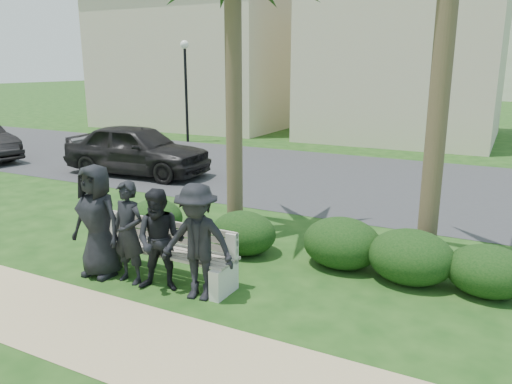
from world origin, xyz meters
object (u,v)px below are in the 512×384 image
at_px(street_lamp, 186,73).
at_px(man_c, 161,241).
at_px(man_a, 97,221).
at_px(car_a, 137,150).
at_px(park_bench, 162,255).
at_px(man_b, 128,233).
at_px(man_d, 197,242).

bearing_deg(street_lamp, man_c, -56.45).
height_order(man_a, man_c, man_a).
relative_size(street_lamp, car_a, 0.94).
bearing_deg(man_c, street_lamp, 104.69).
distance_m(park_bench, man_a, 1.15).
relative_size(park_bench, man_b, 1.55).
height_order(street_lamp, man_a, street_lamp).
bearing_deg(man_c, man_a, 162.09).
bearing_deg(car_a, man_a, -148.15).
xyz_separation_m(street_lamp, park_bench, (8.02, -12.14, -2.55)).
xyz_separation_m(man_a, man_b, (0.60, 0.03, -0.10)).
bearing_deg(car_a, man_b, -144.56).
distance_m(man_b, man_c, 0.62).
distance_m(man_b, man_d, 1.26).
relative_size(man_a, man_c, 1.17).
distance_m(man_d, car_a, 8.86).
relative_size(man_a, man_d, 1.06).
distance_m(street_lamp, park_bench, 14.77).
bearing_deg(car_a, man_c, -141.35).
bearing_deg(man_d, man_b, 172.06).
relative_size(street_lamp, man_d, 2.51).
height_order(park_bench, man_d, man_d).
relative_size(park_bench, man_c, 1.60).
bearing_deg(park_bench, man_c, -52.65).
bearing_deg(park_bench, man_b, -137.04).
height_order(park_bench, man_c, man_c).
height_order(man_a, man_d, man_a).
bearing_deg(man_d, man_a, 172.69).
height_order(man_a, car_a, man_a).
xyz_separation_m(park_bench, man_b, (-0.37, -0.33, 0.41)).
bearing_deg(park_bench, street_lamp, 124.28).
bearing_deg(street_lamp, park_bench, -56.54).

